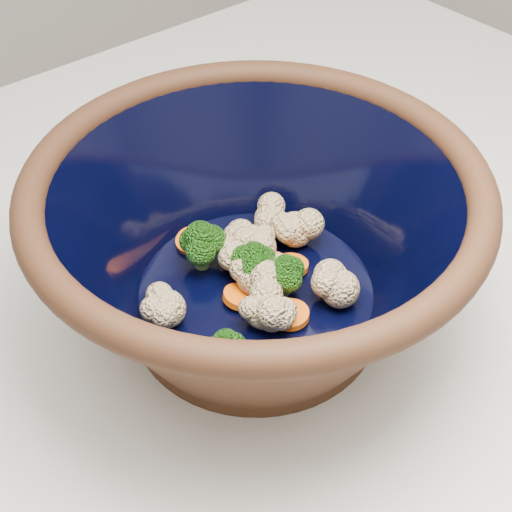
# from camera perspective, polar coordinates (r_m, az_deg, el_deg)

# --- Properties ---
(mixing_bowl) EXTENTS (0.39, 0.39, 0.16)m
(mixing_bowl) POSITION_cam_1_polar(r_m,az_deg,el_deg) (0.57, -0.00, 1.11)
(mixing_bowl) COLOR black
(mixing_bowl) RESTS_ON counter
(vegetable_pile) EXTENTS (0.18, 0.17, 0.05)m
(vegetable_pile) POSITION_cam_1_polar(r_m,az_deg,el_deg) (0.60, -0.24, -0.99)
(vegetable_pile) COLOR #608442
(vegetable_pile) RESTS_ON mixing_bowl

